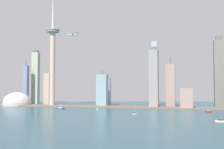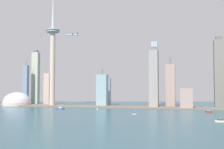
{
  "view_description": "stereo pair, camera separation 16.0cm",
  "coord_description": "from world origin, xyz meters",
  "px_view_note": "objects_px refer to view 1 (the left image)",
  "views": [
    {
      "loc": [
        166.37,
        -160.03,
        46.3
      ],
      "look_at": [
        -7.68,
        494.73,
        80.74
      ],
      "focal_mm": 44.53,
      "sensor_mm": 36.0,
      "label": 1
    },
    {
      "loc": [
        166.52,
        -159.99,
        46.3
      ],
      "look_at": [
        -7.68,
        494.73,
        80.74
      ],
      "focal_mm": 44.53,
      "sensor_mm": 36.0,
      "label": 2
    }
  ],
  "objects_px": {
    "stadium_dome": "(17,102)",
    "channel_buoy_0": "(89,111)",
    "observation_tower": "(53,51)",
    "skyscraper_2": "(220,72)",
    "skyscraper_1": "(170,86)",
    "skyscraper_10": "(154,78)",
    "boat_1": "(221,121)",
    "boat_5": "(134,114)",
    "skyscraper_11": "(48,89)",
    "skyscraper_8": "(36,77)",
    "boat_0": "(98,109)",
    "skyscraper_9": "(102,90)",
    "skyscraper_12": "(155,73)",
    "boat_2": "(209,112)",
    "airplane": "(72,35)",
    "skyscraper_6": "(26,85)",
    "skyscraper_5": "(186,99)",
    "skyscraper_4": "(107,91)",
    "boat_4": "(61,108)"
  },
  "relations": [
    {
      "from": "stadium_dome",
      "to": "channel_buoy_0",
      "type": "distance_m",
      "value": 298.91
    },
    {
      "from": "observation_tower",
      "to": "skyscraper_2",
      "type": "height_order",
      "value": "observation_tower"
    },
    {
      "from": "skyscraper_1",
      "to": "skyscraper_10",
      "type": "relative_size",
      "value": 0.86
    },
    {
      "from": "boat_1",
      "to": "boat_5",
      "type": "distance_m",
      "value": 157.89
    },
    {
      "from": "skyscraper_1",
      "to": "skyscraper_11",
      "type": "relative_size",
      "value": 1.4
    },
    {
      "from": "skyscraper_8",
      "to": "boat_0",
      "type": "height_order",
      "value": "skyscraper_8"
    },
    {
      "from": "observation_tower",
      "to": "channel_buoy_0",
      "type": "height_order",
      "value": "observation_tower"
    },
    {
      "from": "skyscraper_9",
      "to": "skyscraper_12",
      "type": "relative_size",
      "value": 0.54
    },
    {
      "from": "stadium_dome",
      "to": "boat_1",
      "type": "relative_size",
      "value": 4.92
    },
    {
      "from": "skyscraper_9",
      "to": "skyscraper_12",
      "type": "distance_m",
      "value": 157.07
    },
    {
      "from": "skyscraper_8",
      "to": "boat_2",
      "type": "relative_size",
      "value": 11.52
    },
    {
      "from": "boat_5",
      "to": "airplane",
      "type": "height_order",
      "value": "airplane"
    },
    {
      "from": "skyscraper_8",
      "to": "skyscraper_9",
      "type": "xyz_separation_m",
      "value": [
        243.55,
        -82.48,
        -39.6
      ]
    },
    {
      "from": "boat_2",
      "to": "skyscraper_10",
      "type": "bearing_deg",
      "value": 10.77
    },
    {
      "from": "observation_tower",
      "to": "airplane",
      "type": "relative_size",
      "value": 11.4
    },
    {
      "from": "skyscraper_2",
      "to": "boat_2",
      "type": "xyz_separation_m",
      "value": [
        -42.85,
        -190.15,
        -86.5
      ]
    },
    {
      "from": "airplane",
      "to": "skyscraper_6",
      "type": "bearing_deg",
      "value": -45.82
    },
    {
      "from": "skyscraper_8",
      "to": "observation_tower",
      "type": "bearing_deg",
      "value": -42.46
    },
    {
      "from": "observation_tower",
      "to": "channel_buoy_0",
      "type": "xyz_separation_m",
      "value": [
        160.1,
        -154.0,
        -145.77
      ]
    },
    {
      "from": "skyscraper_11",
      "to": "channel_buoy_0",
      "type": "height_order",
      "value": "skyscraper_11"
    },
    {
      "from": "stadium_dome",
      "to": "skyscraper_11",
      "type": "height_order",
      "value": "skyscraper_11"
    },
    {
      "from": "skyscraper_8",
      "to": "skyscraper_9",
      "type": "height_order",
      "value": "skyscraper_8"
    },
    {
      "from": "skyscraper_2",
      "to": "skyscraper_5",
      "type": "relative_size",
      "value": 3.86
    },
    {
      "from": "skyscraper_2",
      "to": "boat_1",
      "type": "distance_m",
      "value": 362.53
    },
    {
      "from": "stadium_dome",
      "to": "skyscraper_11",
      "type": "distance_m",
      "value": 95.18
    },
    {
      "from": "boat_1",
      "to": "boat_0",
      "type": "bearing_deg",
      "value": -37.08
    },
    {
      "from": "skyscraper_1",
      "to": "skyscraper_2",
      "type": "relative_size",
      "value": 0.69
    },
    {
      "from": "skyscraper_2",
      "to": "skyscraper_1",
      "type": "bearing_deg",
      "value": -162.49
    },
    {
      "from": "skyscraper_4",
      "to": "channel_buoy_0",
      "type": "xyz_separation_m",
      "value": [
        28.97,
        -232.46,
        -36.67
      ]
    },
    {
      "from": "boat_0",
      "to": "channel_buoy_0",
      "type": "xyz_separation_m",
      "value": [
        3.67,
        -65.65,
        -0.02
      ]
    },
    {
      "from": "stadium_dome",
      "to": "airplane",
      "type": "bearing_deg",
      "value": -8.81
    },
    {
      "from": "observation_tower",
      "to": "skyscraper_5",
      "type": "bearing_deg",
      "value": -3.51
    },
    {
      "from": "skyscraper_5",
      "to": "skyscraper_10",
      "type": "height_order",
      "value": "skyscraper_10"
    },
    {
      "from": "observation_tower",
      "to": "boat_1",
      "type": "height_order",
      "value": "observation_tower"
    },
    {
      "from": "boat_5",
      "to": "observation_tower",
      "type": "bearing_deg",
      "value": 107.95
    },
    {
      "from": "boat_5",
      "to": "stadium_dome",
      "type": "bearing_deg",
      "value": 117.48
    },
    {
      "from": "skyscraper_4",
      "to": "boat_5",
      "type": "xyz_separation_m",
      "value": [
        125.1,
        -261.89,
        -36.83
      ]
    },
    {
      "from": "skyscraper_5",
      "to": "boat_4",
      "type": "distance_m",
      "value": 287.16
    },
    {
      "from": "skyscraper_10",
      "to": "channel_buoy_0",
      "type": "distance_m",
      "value": 202.47
    },
    {
      "from": "skyscraper_11",
      "to": "boat_4",
      "type": "bearing_deg",
      "value": -53.74
    },
    {
      "from": "boat_4",
      "to": "skyscraper_1",
      "type": "bearing_deg",
      "value": 39.72
    },
    {
      "from": "skyscraper_6",
      "to": "boat_1",
      "type": "bearing_deg",
      "value": -32.39
    },
    {
      "from": "skyscraper_4",
      "to": "skyscraper_1",
      "type": "bearing_deg",
      "value": -9.75
    },
    {
      "from": "skyscraper_9",
      "to": "skyscraper_11",
      "type": "height_order",
      "value": "skyscraper_9"
    },
    {
      "from": "boat_0",
      "to": "airplane",
      "type": "bearing_deg",
      "value": 51.25
    },
    {
      "from": "skyscraper_4",
      "to": "skyscraper_11",
      "type": "bearing_deg",
      "value": -172.62
    },
    {
      "from": "skyscraper_9",
      "to": "airplane",
      "type": "relative_size",
      "value": 3.41
    },
    {
      "from": "observation_tower",
      "to": "boat_2",
      "type": "relative_size",
      "value": 22.14
    },
    {
      "from": "skyscraper_4",
      "to": "skyscraper_10",
      "type": "xyz_separation_m",
      "value": [
        140.13,
        -78.37,
        33.28
      ]
    },
    {
      "from": "skyscraper_10",
      "to": "skyscraper_9",
      "type": "bearing_deg",
      "value": 173.1
    }
  ]
}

